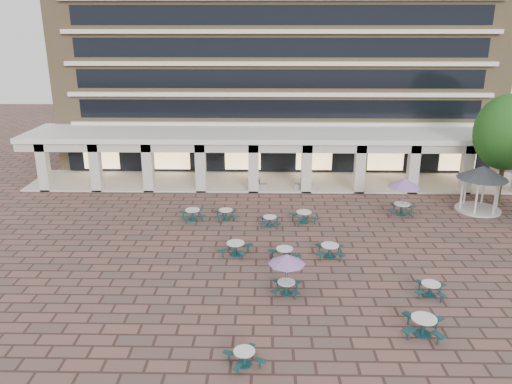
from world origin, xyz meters
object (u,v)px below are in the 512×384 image
at_px(planter_left, 258,185).
at_px(picnic_table_1, 244,356).
at_px(planter_right, 303,184).
at_px(picnic_table_2, 430,288).
at_px(gazebo, 482,178).
at_px(picnic_table_3, 423,325).

bearing_deg(planter_left, picnic_table_1, -90.55).
xyz_separation_m(planter_left, planter_right, (3.68, -0.00, 0.05)).
height_order(picnic_table_2, planter_left, planter_left).
bearing_deg(picnic_table_2, planter_right, 123.19).
distance_m(picnic_table_1, planter_left, 22.32).
relative_size(picnic_table_1, picnic_table_2, 0.98).
bearing_deg(gazebo, planter_right, 159.48).
distance_m(picnic_table_2, planter_left, 18.98).
bearing_deg(gazebo, picnic_table_1, -132.48).
bearing_deg(picnic_table_1, planter_right, 55.26).
relative_size(gazebo, planter_right, 2.37).
xyz_separation_m(picnic_table_3, gazebo, (8.59, 15.53, 2.00)).
height_order(picnic_table_3, planter_left, planter_left).
distance_m(gazebo, planter_right, 13.31).
bearing_deg(planter_left, picnic_table_2, -62.54).
height_order(picnic_table_1, picnic_table_2, picnic_table_2).
distance_m(picnic_table_2, gazebo, 14.37).
relative_size(picnic_table_1, picnic_table_3, 0.83).
height_order(picnic_table_2, picnic_table_3, picnic_table_3).
relative_size(gazebo, planter_left, 2.37).
bearing_deg(picnic_table_1, picnic_table_3, -8.87).
bearing_deg(planter_right, picnic_table_2, -73.24).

